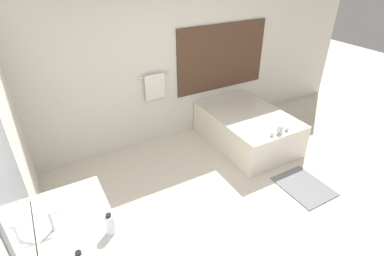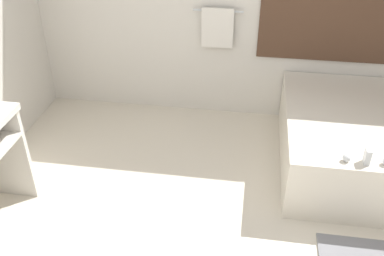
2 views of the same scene
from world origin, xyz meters
name	(u,v)px [view 1 (image 1 of 2)]	position (x,y,z in m)	size (l,w,h in m)	color
ground_plane	(254,218)	(0.00, 0.00, 0.00)	(16.00, 16.00, 0.00)	beige
wall_back_with_blinds	(171,59)	(0.03, 2.23, 1.34)	(7.40, 0.13, 2.70)	silver
wall_left_with_mirror	(12,200)	(-2.23, 0.00, 1.35)	(0.08, 7.40, 2.70)	silver
sink_faucet	(52,222)	(-2.06, 0.07, 0.98)	(0.09, 0.04, 0.18)	silver
bathtub	(247,127)	(0.96, 1.39, 0.30)	(1.10, 1.60, 0.66)	silver
water_bottle_2	(110,224)	(-1.67, -0.18, 0.98)	(0.07, 0.07, 0.20)	white
bath_mat	(304,186)	(0.95, 0.10, 0.01)	(0.57, 0.71, 0.02)	slate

